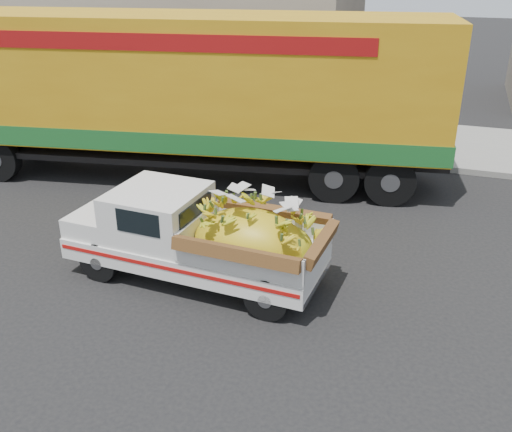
% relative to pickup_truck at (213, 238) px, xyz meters
% --- Properties ---
extents(ground, '(100.00, 100.00, 0.00)m').
position_rel_pickup_truck_xyz_m(ground, '(-1.64, -0.45, -0.80)').
color(ground, black).
rests_on(ground, ground).
extents(curb, '(60.00, 0.25, 0.15)m').
position_rel_pickup_truck_xyz_m(curb, '(-1.64, 6.89, -0.72)').
color(curb, gray).
rests_on(curb, ground).
extents(sidewalk, '(60.00, 4.00, 0.14)m').
position_rel_pickup_truck_xyz_m(sidewalk, '(-1.64, 8.99, -0.73)').
color(sidewalk, gray).
rests_on(sidewalk, ground).
extents(building_left, '(18.00, 6.00, 5.00)m').
position_rel_pickup_truck_xyz_m(building_left, '(-9.64, 14.89, 1.70)').
color(building_left, gray).
rests_on(building_left, ground).
extents(pickup_truck, '(4.32, 1.78, 1.49)m').
position_rel_pickup_truck_xyz_m(pickup_truck, '(0.00, 0.00, 0.00)').
color(pickup_truck, black).
rests_on(pickup_truck, ground).
extents(semi_trailer, '(12.08, 4.49, 3.80)m').
position_rel_pickup_truck_xyz_m(semi_trailer, '(-2.45, 4.44, 1.32)').
color(semi_trailer, black).
rests_on(semi_trailer, ground).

